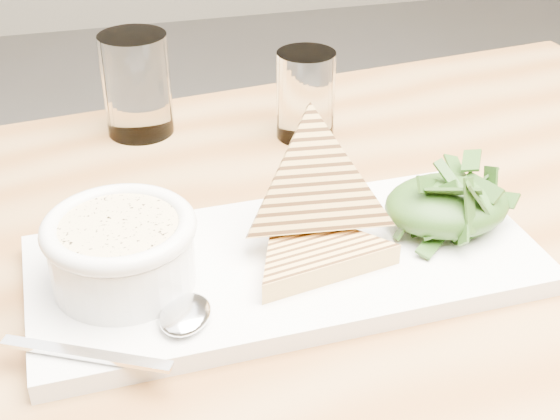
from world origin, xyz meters
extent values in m
cube|color=olive|center=(-0.14, 0.14, 0.71)|extent=(1.16, 0.84, 0.04)
cylinder|color=olive|center=(0.35, 0.46, 0.34)|extent=(0.06, 0.06, 0.69)
cube|color=white|center=(-0.17, 0.12, 0.73)|extent=(0.43, 0.20, 0.02)
cylinder|color=white|center=(-0.30, 0.12, 0.76)|extent=(0.11, 0.11, 0.04)
cylinder|color=#DDC18A|center=(-0.30, 0.12, 0.79)|extent=(0.09, 0.09, 0.01)
torus|color=white|center=(-0.30, 0.12, 0.79)|extent=(0.12, 0.12, 0.01)
ellipsoid|color=black|center=(-0.02, 0.13, 0.76)|extent=(0.11, 0.09, 0.04)
ellipsoid|color=silver|center=(-0.26, 0.06, 0.75)|extent=(0.06, 0.06, 0.01)
cube|color=silver|center=(-0.34, 0.04, 0.75)|extent=(0.12, 0.07, 0.00)
cylinder|color=white|center=(-0.26, 0.42, 0.78)|extent=(0.07, 0.07, 0.11)
cylinder|color=white|center=(-0.08, 0.36, 0.77)|extent=(0.06, 0.06, 0.10)
camera|label=1|loc=(-0.31, -0.39, 1.12)|focal=50.00mm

